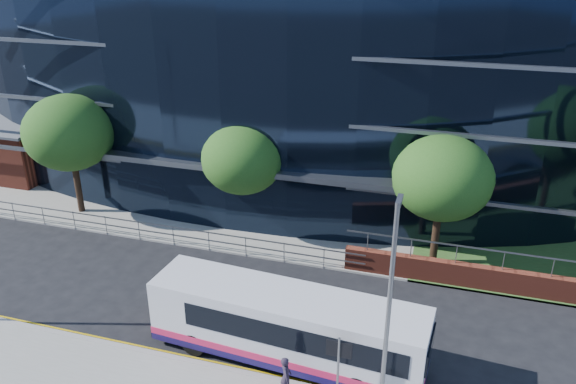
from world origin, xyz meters
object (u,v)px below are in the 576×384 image
(streetlight_east, at_px, (388,318))
(pedestrian, at_px, (286,376))
(street_sign, at_px, (339,358))
(brick_pavilion, at_px, (5,143))
(tree_far_a, at_px, (69,133))
(tree_far_c, at_px, (442,178))
(tree_far_b, at_px, (243,159))
(city_bus, at_px, (289,326))

(streetlight_east, distance_m, pedestrian, 4.85)
(street_sign, height_order, pedestrian, street_sign)
(brick_pavilion, height_order, tree_far_a, tree_far_a)
(brick_pavilion, bearing_deg, tree_far_c, -8.82)
(tree_far_b, bearing_deg, streetlight_east, -52.37)
(tree_far_c, relative_size, pedestrian, 4.23)
(brick_pavilion, distance_m, pedestrian, 28.98)
(tree_far_b, distance_m, tree_far_c, 10.02)
(tree_far_b, distance_m, city_bus, 10.88)
(street_sign, height_order, tree_far_a, tree_far_a)
(tree_far_a, distance_m, city_bus, 17.84)
(street_sign, relative_size, city_bus, 0.27)
(street_sign, height_order, tree_far_b, tree_far_b)
(tree_far_c, bearing_deg, street_sign, -103.29)
(brick_pavilion, distance_m, tree_far_a, 10.48)
(tree_far_b, bearing_deg, city_bus, -60.20)
(brick_pavilion, relative_size, pedestrian, 5.58)
(brick_pavilion, bearing_deg, city_bus, -28.46)
(street_sign, xyz_separation_m, tree_far_b, (-7.50, 11.09, 2.06))
(street_sign, bearing_deg, pedestrian, 179.75)
(tree_far_b, bearing_deg, pedestrian, -62.68)
(street_sign, bearing_deg, streetlight_east, -21.36)
(brick_pavilion, xyz_separation_m, street_sign, (26.50, -15.09, 0.21))
(tree_far_a, xyz_separation_m, tree_far_b, (10.00, 0.50, -0.65))
(brick_pavilion, xyz_separation_m, tree_far_a, (9.00, -4.50, 2.92))
(tree_far_b, height_order, pedestrian, tree_far_b)
(brick_pavilion, relative_size, tree_far_c, 1.32)
(tree_far_a, relative_size, tree_far_b, 1.15)
(brick_pavilion, distance_m, tree_far_c, 29.46)
(street_sign, height_order, city_bus, street_sign)
(city_bus, bearing_deg, tree_far_c, 65.21)
(tree_far_a, bearing_deg, pedestrian, -33.94)
(streetlight_east, bearing_deg, brick_pavilion, 150.76)
(brick_pavilion, relative_size, city_bus, 0.82)
(street_sign, xyz_separation_m, pedestrian, (-1.78, 0.01, -1.23))
(streetlight_east, height_order, pedestrian, streetlight_east)
(brick_pavilion, bearing_deg, street_sign, -29.65)
(tree_far_b, relative_size, pedestrian, 3.92)
(tree_far_c, xyz_separation_m, city_bus, (-4.76, -8.64, -3.05))
(tree_far_a, height_order, tree_far_b, tree_far_a)
(tree_far_b, bearing_deg, street_sign, -55.92)
(tree_far_b, distance_m, pedestrian, 12.90)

